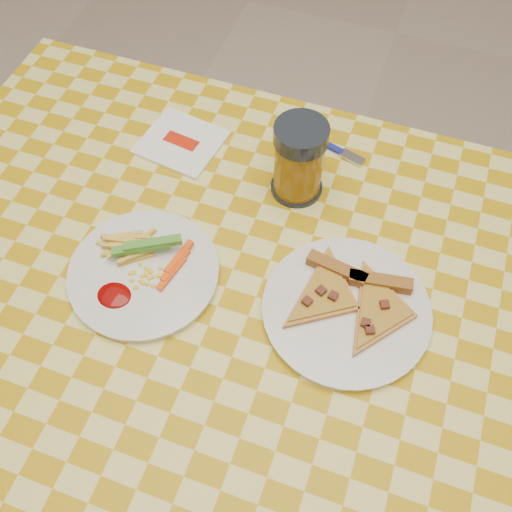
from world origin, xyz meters
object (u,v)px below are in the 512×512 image
object	(u,v)px
table	(256,318)
drink_glass	(299,161)
plate_left	(144,274)
plate_right	(346,310)

from	to	relation	value
table	drink_glass	bearing A→B (deg)	91.41
table	plate_left	bearing A→B (deg)	-172.64
plate_left	drink_glass	xyz separation A→B (m)	(0.17, 0.25, 0.07)
plate_right	table	bearing A→B (deg)	-171.46
drink_glass	plate_left	bearing A→B (deg)	-124.77
plate_left	plate_right	bearing A→B (deg)	7.88
plate_left	plate_right	distance (m)	0.32
plate_right	drink_glass	bearing A→B (deg)	124.77
table	drink_glass	distance (m)	0.27
plate_right	drink_glass	world-z (taller)	drink_glass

